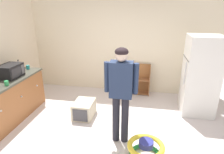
{
  "coord_description": "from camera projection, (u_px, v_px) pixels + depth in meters",
  "views": [
    {
      "loc": [
        0.64,
        -2.92,
        2.33
      ],
      "look_at": [
        -0.01,
        0.62,
        1.01
      ],
      "focal_mm": 30.7,
      "sensor_mm": 36.0,
      "label": 1
    }
  ],
  "objects": [
    {
      "name": "refrigerator",
      "position": [
        200.0,
        76.0,
        4.24
      ],
      "size": [
        0.73,
        0.68,
        1.78
      ],
      "color": "white",
      "rests_on": "ground"
    },
    {
      "name": "kitchen_counter",
      "position": [
        9.0,
        100.0,
        4.11
      ],
      "size": [
        0.65,
        1.85,
        0.9
      ],
      "color": "#9B5E34",
      "rests_on": "ground"
    },
    {
      "name": "pet_carrier",
      "position": [
        84.0,
        109.0,
        4.28
      ],
      "size": [
        0.42,
        0.55,
        0.36
      ],
      "color": "beige",
      "rests_on": "ground"
    },
    {
      "name": "bookshelf",
      "position": [
        133.0,
        81.0,
        5.41
      ],
      "size": [
        0.8,
        0.28,
        0.85
      ],
      "color": "#9B623A",
      "rests_on": "ground"
    },
    {
      "name": "clear_bottle",
      "position": [
        19.0,
        66.0,
        4.6
      ],
      "size": [
        0.07,
        0.07,
        0.25
      ],
      "color": "silver",
      "rests_on": "kitchen_counter"
    },
    {
      "name": "green_cup",
      "position": [
        6.0,
        83.0,
        3.69
      ],
      "size": [
        0.08,
        0.08,
        0.09
      ],
      "primitive_type": "cylinder",
      "color": "#2C954E",
      "rests_on": "kitchen_counter"
    },
    {
      "name": "back_wall",
      "position": [
        123.0,
        45.0,
        5.29
      ],
      "size": [
        5.2,
        0.06,
        2.7
      ],
      "primitive_type": "cube",
      "color": "#F1E3C2",
      "rests_on": "ground"
    },
    {
      "name": "baby_walker",
      "position": [
        146.0,
        149.0,
        3.1
      ],
      "size": [
        0.6,
        0.6,
        0.32
      ],
      "color": "#238A41",
      "rests_on": "ground"
    },
    {
      "name": "microwave",
      "position": [
        10.0,
        71.0,
        4.1
      ],
      "size": [
        0.37,
        0.48,
        0.28
      ],
      "color": "black",
      "rests_on": "kitchen_counter"
    },
    {
      "name": "ground_plane",
      "position": [
        106.0,
        138.0,
        3.6
      ],
      "size": [
        12.0,
        12.0,
        0.0
      ],
      "primitive_type": "plane",
      "color": "silver",
      "rests_on": "ground"
    },
    {
      "name": "standing_person",
      "position": [
        121.0,
        88.0,
        3.2
      ],
      "size": [
        0.57,
        0.22,
        1.74
      ],
      "color": "#21212C",
      "rests_on": "ground"
    },
    {
      "name": "teal_cup",
      "position": [
        28.0,
        67.0,
        4.66
      ],
      "size": [
        0.08,
        0.08,
        0.09
      ],
      "primitive_type": "cylinder",
      "color": "teal",
      "rests_on": "kitchen_counter"
    }
  ]
}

